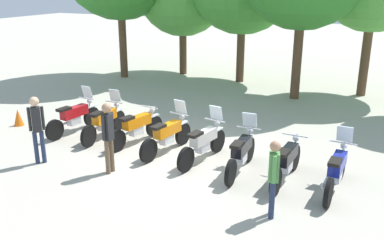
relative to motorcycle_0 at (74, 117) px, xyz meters
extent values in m
plane|color=#ADA899|center=(3.94, -0.31, -0.52)|extent=(80.00, 80.00, 0.00)
cylinder|color=black|center=(0.08, 0.73, -0.20)|extent=(0.16, 0.65, 0.64)
cylinder|color=black|center=(-0.08, -0.81, -0.20)|extent=(0.16, 0.65, 0.64)
cube|color=silver|center=(0.08, 0.73, 0.14)|extent=(0.16, 0.37, 0.04)
cube|color=red|center=(0.00, 0.01, 0.15)|extent=(0.35, 0.97, 0.30)
cube|color=silver|center=(0.00, -0.04, -0.12)|extent=(0.26, 0.42, 0.24)
cube|color=black|center=(-0.04, -0.39, 0.34)|extent=(0.28, 0.46, 0.08)
cylinder|color=silver|center=(0.07, 0.64, 0.12)|extent=(0.07, 0.23, 0.64)
cylinder|color=silver|center=(0.06, 0.55, 0.45)|extent=(0.62, 0.10, 0.04)
sphere|color=silver|center=(0.07, 0.68, 0.33)|extent=(0.18, 0.18, 0.16)
cylinder|color=silver|center=(-0.19, -0.32, -0.18)|extent=(0.14, 0.70, 0.07)
cube|color=silver|center=(0.06, 0.61, 0.65)|extent=(0.37, 0.17, 0.39)
cylinder|color=black|center=(1.10, 0.76, -0.20)|extent=(0.12, 0.64, 0.64)
cylinder|color=black|center=(1.15, -0.79, -0.20)|extent=(0.12, 0.64, 0.64)
cube|color=silver|center=(1.10, 0.76, 0.14)|extent=(0.13, 0.36, 0.04)
cube|color=orange|center=(1.12, 0.03, 0.15)|extent=(0.29, 0.96, 0.30)
cube|color=silver|center=(1.12, -0.02, -0.12)|extent=(0.23, 0.41, 0.24)
cube|color=black|center=(1.14, -0.37, 0.34)|extent=(0.25, 0.45, 0.08)
cylinder|color=silver|center=(1.10, 0.67, 0.12)|extent=(0.06, 0.23, 0.64)
cylinder|color=silver|center=(1.11, 0.58, 0.45)|extent=(0.62, 0.06, 0.04)
sphere|color=silver|center=(1.10, 0.71, 0.33)|extent=(0.17, 0.17, 0.16)
cylinder|color=silver|center=(0.97, -0.32, -0.18)|extent=(0.09, 0.70, 0.07)
cube|color=silver|center=(1.10, 0.64, 0.65)|extent=(0.36, 0.14, 0.39)
cylinder|color=black|center=(2.41, 0.75, -0.20)|extent=(0.23, 0.65, 0.64)
cylinder|color=black|center=(2.09, -0.77, -0.20)|extent=(0.23, 0.65, 0.64)
cube|color=silver|center=(2.41, 0.75, 0.14)|extent=(0.19, 0.38, 0.04)
cube|color=orange|center=(2.26, 0.04, 0.15)|extent=(0.45, 0.98, 0.30)
cube|color=silver|center=(2.25, -0.01, -0.12)|extent=(0.30, 0.44, 0.24)
cube|color=black|center=(2.18, -0.35, 0.34)|extent=(0.32, 0.48, 0.08)
cylinder|color=silver|center=(2.39, 0.66, 0.12)|extent=(0.10, 0.23, 0.64)
cylinder|color=silver|center=(2.37, 0.57, 0.45)|extent=(0.61, 0.16, 0.04)
sphere|color=silver|center=(2.40, 0.70, 0.33)|extent=(0.19, 0.19, 0.16)
cylinder|color=silver|center=(2.03, -0.27, -0.18)|extent=(0.21, 0.70, 0.07)
cylinder|color=black|center=(3.50, 0.52, -0.20)|extent=(0.20, 0.65, 0.64)
cylinder|color=black|center=(3.26, -1.01, -0.20)|extent=(0.20, 0.65, 0.64)
cube|color=silver|center=(3.50, 0.52, 0.14)|extent=(0.17, 0.37, 0.04)
cube|color=orange|center=(3.38, -0.20, 0.15)|extent=(0.40, 0.98, 0.30)
cube|color=silver|center=(3.38, -0.25, -0.12)|extent=(0.28, 0.43, 0.24)
cube|color=black|center=(3.32, -0.59, 0.34)|extent=(0.31, 0.47, 0.08)
cylinder|color=silver|center=(3.48, 0.43, 0.12)|extent=(0.08, 0.23, 0.64)
cylinder|color=silver|center=(3.47, 0.34, 0.45)|extent=(0.62, 0.13, 0.04)
sphere|color=silver|center=(3.49, 0.47, 0.33)|extent=(0.18, 0.18, 0.16)
cylinder|color=silver|center=(3.17, -0.52, -0.18)|extent=(0.18, 0.70, 0.07)
cube|color=silver|center=(3.48, 0.40, 0.65)|extent=(0.38, 0.19, 0.39)
cylinder|color=black|center=(4.62, 0.42, -0.20)|extent=(0.20, 0.65, 0.64)
cylinder|color=black|center=(4.39, -1.12, -0.20)|extent=(0.20, 0.65, 0.64)
cube|color=silver|center=(4.62, 0.42, 0.14)|extent=(0.17, 0.37, 0.04)
cube|color=silver|center=(4.51, -0.30, 0.15)|extent=(0.40, 0.98, 0.30)
cube|color=silver|center=(4.50, -0.35, -0.12)|extent=(0.28, 0.43, 0.24)
cube|color=black|center=(4.45, -0.70, 0.34)|extent=(0.30, 0.47, 0.08)
cylinder|color=silver|center=(4.60, 0.33, 0.12)|extent=(0.08, 0.23, 0.64)
cylinder|color=silver|center=(4.59, 0.24, 0.45)|extent=(0.62, 0.13, 0.04)
sphere|color=silver|center=(4.61, 0.37, 0.33)|extent=(0.18, 0.18, 0.16)
cylinder|color=silver|center=(4.30, -0.62, -0.18)|extent=(0.17, 0.70, 0.07)
cube|color=silver|center=(4.60, 0.30, 0.65)|extent=(0.38, 0.19, 0.39)
cylinder|color=black|center=(5.60, 0.20, -0.20)|extent=(0.12, 0.64, 0.64)
cylinder|color=black|center=(5.65, -1.35, -0.20)|extent=(0.12, 0.64, 0.64)
cube|color=silver|center=(5.60, 0.20, 0.14)|extent=(0.13, 0.36, 0.04)
cube|color=black|center=(5.63, -0.52, 0.15)|extent=(0.29, 0.96, 0.30)
cube|color=silver|center=(5.63, -0.57, -0.12)|extent=(0.23, 0.41, 0.24)
cube|color=black|center=(5.64, -0.92, 0.34)|extent=(0.25, 0.45, 0.08)
cylinder|color=silver|center=(5.61, 0.11, 0.12)|extent=(0.06, 0.23, 0.64)
cylinder|color=silver|center=(5.61, 0.02, 0.45)|extent=(0.62, 0.06, 0.04)
sphere|color=silver|center=(5.60, 0.15, 0.33)|extent=(0.16, 0.16, 0.16)
cylinder|color=silver|center=(5.48, -0.88, -0.18)|extent=(0.09, 0.70, 0.07)
cube|color=silver|center=(5.61, 0.08, 0.65)|extent=(0.36, 0.14, 0.39)
cylinder|color=black|center=(6.80, 0.16, -0.20)|extent=(0.14, 0.64, 0.64)
cylinder|color=black|center=(6.71, -1.38, -0.20)|extent=(0.14, 0.64, 0.64)
cube|color=silver|center=(6.80, 0.16, 0.14)|extent=(0.14, 0.37, 0.04)
cube|color=black|center=(6.76, -0.56, 0.15)|extent=(0.31, 0.96, 0.30)
cube|color=silver|center=(6.75, -0.61, -0.12)|extent=(0.24, 0.41, 0.24)
cube|color=black|center=(6.73, -0.96, 0.34)|extent=(0.26, 0.45, 0.08)
cylinder|color=silver|center=(6.79, 0.07, 0.12)|extent=(0.06, 0.23, 0.64)
cylinder|color=silver|center=(6.79, -0.02, 0.45)|extent=(0.62, 0.07, 0.04)
sphere|color=silver|center=(6.79, 0.11, 0.33)|extent=(0.17, 0.17, 0.16)
cylinder|color=silver|center=(6.58, -0.90, -0.18)|extent=(0.11, 0.70, 0.07)
cylinder|color=black|center=(7.92, 0.14, -0.20)|extent=(0.13, 0.64, 0.64)
cylinder|color=black|center=(7.84, -1.40, -0.20)|extent=(0.13, 0.64, 0.64)
cube|color=silver|center=(7.92, 0.14, 0.14)|extent=(0.14, 0.37, 0.04)
cube|color=navy|center=(7.88, -0.58, 0.15)|extent=(0.31, 0.96, 0.30)
cube|color=silver|center=(7.88, -0.63, -0.12)|extent=(0.24, 0.41, 0.24)
cube|color=black|center=(7.86, -0.98, 0.34)|extent=(0.26, 0.45, 0.08)
cylinder|color=silver|center=(7.91, 0.05, 0.12)|extent=(0.06, 0.23, 0.64)
cylinder|color=silver|center=(7.91, -0.04, 0.45)|extent=(0.62, 0.07, 0.04)
sphere|color=silver|center=(7.92, 0.09, 0.33)|extent=(0.17, 0.17, 0.16)
cylinder|color=silver|center=(7.70, -0.92, -0.18)|extent=(0.11, 0.70, 0.07)
cube|color=silver|center=(7.91, 0.02, 0.65)|extent=(0.37, 0.15, 0.39)
cylinder|color=#232D4C|center=(6.89, -2.36, -0.12)|extent=(0.14, 0.14, 0.79)
cylinder|color=#232D4C|center=(6.84, -2.20, -0.12)|extent=(0.14, 0.14, 0.79)
cube|color=#4C8C47|center=(6.87, -2.28, 0.57)|extent=(0.25, 0.27, 0.59)
cylinder|color=#4C8C47|center=(6.91, -2.43, 0.58)|extent=(0.10, 0.10, 0.56)
cylinder|color=#4C8C47|center=(6.82, -2.13, 0.58)|extent=(0.10, 0.10, 0.56)
sphere|color=#A87A5B|center=(6.87, -2.28, 1.00)|extent=(0.26, 0.26, 0.21)
cylinder|color=#232D4C|center=(0.67, -2.30, -0.08)|extent=(0.16, 0.16, 0.87)
cylinder|color=#232D4C|center=(0.79, -2.18, -0.08)|extent=(0.16, 0.16, 0.87)
cube|color=#262628|center=(0.73, -2.24, 0.67)|extent=(0.30, 0.30, 0.65)
cylinder|color=#262628|center=(0.61, -2.35, 0.69)|extent=(0.11, 0.11, 0.62)
cylinder|color=#262628|center=(0.84, -2.13, 0.69)|extent=(0.11, 0.11, 0.62)
sphere|color=#DBAD89|center=(0.73, -2.24, 1.15)|extent=(0.33, 0.33, 0.23)
cylinder|color=brown|center=(2.71, -2.03, -0.08)|extent=(0.12, 0.12, 0.87)
cylinder|color=brown|center=(2.72, -1.86, -0.08)|extent=(0.12, 0.12, 0.87)
cube|color=#262628|center=(2.71, -1.95, 0.68)|extent=(0.21, 0.23, 0.65)
cylinder|color=#262628|center=(2.70, -2.11, 0.69)|extent=(0.09, 0.09, 0.62)
cylinder|color=#262628|center=(2.72, -1.79, 0.69)|extent=(0.09, 0.09, 0.62)
sphere|color=#A87A5B|center=(2.71, -1.95, 1.15)|extent=(0.25, 0.25, 0.23)
cylinder|color=brown|center=(-3.17, 7.45, 1.26)|extent=(0.36, 0.36, 3.55)
cylinder|color=brown|center=(-0.88, 9.35, 0.76)|extent=(0.36, 0.36, 2.56)
cylinder|color=brown|center=(2.31, 8.89, 0.94)|extent=(0.36, 0.36, 2.92)
cylinder|color=brown|center=(5.30, 6.99, 1.20)|extent=(0.36, 0.36, 3.44)
cylinder|color=brown|center=(7.69, 8.66, 1.07)|extent=(0.36, 0.36, 3.18)
cone|color=orange|center=(-2.13, -0.26, -0.24)|extent=(0.32, 0.32, 0.55)
camera|label=1|loc=(8.66, -9.82, 4.02)|focal=39.90mm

